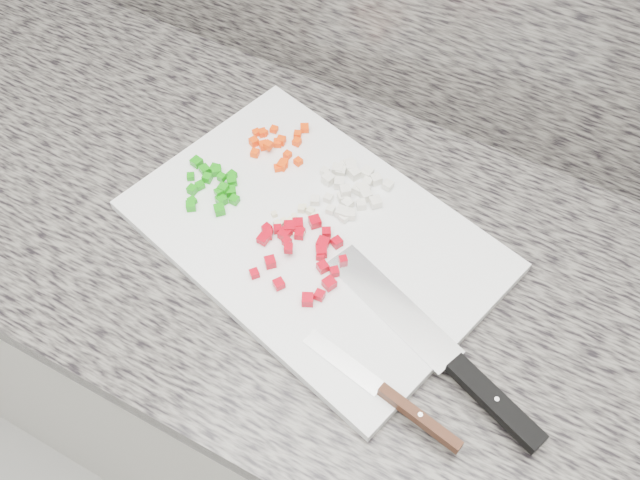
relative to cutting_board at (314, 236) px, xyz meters
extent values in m
cube|color=silver|center=(0.10, 0.00, -0.48)|extent=(3.92, 0.62, 0.86)
cube|color=#615E56|center=(0.10, 0.00, -0.03)|extent=(3.96, 0.64, 0.04)
cube|color=white|center=(0.00, 0.00, 0.00)|extent=(0.57, 0.45, 0.02)
cube|color=#FF3F05|center=(-0.16, 0.10, 0.01)|extent=(0.02, 0.02, 0.01)
cube|color=#FF3F05|center=(-0.12, 0.12, 0.01)|extent=(0.01, 0.01, 0.01)
cube|color=#FF3F05|center=(-0.13, 0.12, 0.01)|extent=(0.02, 0.02, 0.01)
cube|color=#FF3F05|center=(-0.17, 0.12, 0.01)|extent=(0.01, 0.01, 0.01)
cube|color=#FF3F05|center=(-0.16, 0.12, 0.01)|extent=(0.02, 0.02, 0.01)
cube|color=#FF3F05|center=(-0.10, 0.07, 0.01)|extent=(0.01, 0.01, 0.01)
cube|color=#FF3F05|center=(-0.11, 0.15, 0.01)|extent=(0.01, 0.01, 0.01)
cube|color=#FF3F05|center=(-0.10, 0.10, 0.01)|extent=(0.01, 0.01, 0.01)
cube|color=#FF3F05|center=(-0.10, 0.13, 0.01)|extent=(0.01, 0.01, 0.01)
cube|color=#FF3F05|center=(-0.13, 0.10, 0.02)|extent=(0.01, 0.01, 0.01)
cube|color=#FF3F05|center=(-0.14, 0.10, 0.01)|extent=(0.02, 0.02, 0.01)
cube|color=#FF3F05|center=(-0.11, 0.16, 0.01)|extent=(0.02, 0.02, 0.01)
cube|color=#FF3F05|center=(-0.15, 0.08, 0.01)|extent=(0.01, 0.01, 0.01)
cube|color=#FF3F05|center=(-0.10, 0.09, 0.01)|extent=(0.02, 0.02, 0.01)
cube|color=#FF3F05|center=(-0.10, 0.08, 0.01)|extent=(0.01, 0.01, 0.01)
cube|color=#FF3F05|center=(-0.08, 0.10, 0.01)|extent=(0.01, 0.01, 0.01)
cube|color=#FF3F05|center=(-0.15, 0.14, 0.01)|extent=(0.01, 0.01, 0.01)
cube|color=#FF3F05|center=(-0.16, 0.12, 0.01)|extent=(0.01, 0.01, 0.01)
cube|color=white|center=(0.05, 0.08, 0.02)|extent=(0.02, 0.02, 0.01)
cube|color=white|center=(0.02, 0.04, 0.02)|extent=(0.02, 0.02, 0.01)
cube|color=white|center=(-0.02, 0.05, 0.01)|extent=(0.02, 0.02, 0.01)
cube|color=white|center=(-0.02, 0.09, 0.02)|extent=(0.02, 0.02, 0.01)
cube|color=white|center=(0.03, 0.11, 0.01)|extent=(0.01, 0.01, 0.01)
cube|color=white|center=(-0.01, 0.06, 0.01)|extent=(0.01, 0.01, 0.01)
cube|color=white|center=(0.00, 0.04, 0.01)|extent=(0.01, 0.01, 0.01)
cube|color=white|center=(-0.03, 0.09, 0.01)|extent=(0.02, 0.02, 0.01)
cube|color=white|center=(0.04, 0.12, 0.02)|extent=(0.02, 0.02, 0.01)
cube|color=white|center=(-0.04, 0.10, 0.01)|extent=(0.01, 0.01, 0.01)
cube|color=white|center=(-0.02, 0.11, 0.02)|extent=(0.02, 0.02, 0.01)
cube|color=white|center=(0.00, 0.12, 0.02)|extent=(0.02, 0.02, 0.01)
cube|color=white|center=(-0.01, 0.09, 0.02)|extent=(0.02, 0.02, 0.01)
cube|color=white|center=(0.01, 0.07, 0.03)|extent=(0.02, 0.02, 0.01)
cube|color=white|center=(0.06, 0.12, 0.02)|extent=(0.02, 0.02, 0.01)
cube|color=white|center=(0.04, 0.09, 0.02)|extent=(0.02, 0.02, 0.01)
cube|color=white|center=(0.03, 0.05, 0.02)|extent=(0.02, 0.02, 0.01)
cube|color=white|center=(0.01, 0.07, 0.01)|extent=(0.02, 0.02, 0.01)
cube|color=white|center=(0.03, 0.04, 0.01)|extent=(0.01, 0.01, 0.01)
cube|color=white|center=(-0.01, 0.12, 0.02)|extent=(0.02, 0.02, 0.02)
cube|color=white|center=(0.02, 0.09, 0.02)|extent=(0.02, 0.02, 0.01)
cube|color=white|center=(0.02, 0.06, 0.02)|extent=(0.02, 0.02, 0.01)
cube|color=white|center=(0.03, 0.10, 0.02)|extent=(0.02, 0.02, 0.01)
cube|color=white|center=(-0.02, 0.11, 0.02)|extent=(0.02, 0.02, 0.01)
cube|color=white|center=(-0.01, 0.13, 0.02)|extent=(0.02, 0.02, 0.01)
cube|color=white|center=(-0.02, 0.12, 0.01)|extent=(0.01, 0.01, 0.01)
cube|color=white|center=(0.04, 0.07, 0.01)|extent=(0.02, 0.02, 0.01)
cube|color=white|center=(0.02, 0.13, 0.02)|extent=(0.02, 0.02, 0.01)
cube|color=#138E0C|center=(-0.21, 0.02, 0.02)|extent=(0.02, 0.02, 0.01)
cube|color=#138E0C|center=(-0.14, 0.00, 0.02)|extent=(0.02, 0.02, 0.01)
cube|color=#138E0C|center=(-0.13, -0.01, 0.01)|extent=(0.01, 0.01, 0.01)
cube|color=#138E0C|center=(-0.18, -0.01, 0.01)|extent=(0.02, 0.02, 0.01)
cube|color=#138E0C|center=(-0.15, 0.03, 0.01)|extent=(0.01, 0.01, 0.01)
cube|color=#138E0C|center=(-0.20, 0.02, 0.01)|extent=(0.02, 0.02, 0.01)
cube|color=#138E0C|center=(-0.13, -0.03, 0.02)|extent=(0.02, 0.02, 0.01)
cube|color=#138E0C|center=(-0.19, -0.02, 0.01)|extent=(0.01, 0.01, 0.01)
cube|color=#138E0C|center=(-0.18, 0.02, 0.02)|extent=(0.02, 0.02, 0.01)
cube|color=#138E0C|center=(-0.18, 0.03, 0.02)|extent=(0.02, 0.02, 0.01)
cube|color=#138E0C|center=(-0.21, 0.00, 0.01)|extent=(0.02, 0.02, 0.01)
cube|color=#138E0C|center=(-0.18, -0.04, 0.01)|extent=(0.01, 0.01, 0.01)
cube|color=#138E0C|center=(-0.15, -0.01, 0.02)|extent=(0.01, 0.01, 0.01)
cube|color=#138E0C|center=(-0.16, 0.01, 0.02)|extent=(0.01, 0.01, 0.01)
cube|color=#138E0C|center=(-0.18, 0.01, 0.01)|extent=(0.01, 0.01, 0.01)
cube|color=#138E0C|center=(-0.15, 0.00, 0.02)|extent=(0.01, 0.01, 0.01)
cube|color=#138E0C|center=(-0.15, 0.02, 0.02)|extent=(0.02, 0.02, 0.01)
cube|color=#138E0C|center=(-0.14, -0.02, 0.02)|extent=(0.02, 0.02, 0.01)
cube|color=#138E0C|center=(-0.17, -0.05, 0.01)|extent=(0.02, 0.02, 0.01)
cube|color=#B00213|center=(-0.05, -0.04, 0.02)|extent=(0.02, 0.02, 0.01)
cube|color=#B00213|center=(-0.05, -0.02, 0.01)|extent=(0.02, 0.02, 0.01)
cube|color=#B00213|center=(0.04, 0.00, 0.01)|extent=(0.02, 0.02, 0.01)
cube|color=#B00213|center=(-0.03, -0.08, 0.02)|extent=(0.02, 0.02, 0.01)
cube|color=#B00213|center=(-0.01, -0.05, 0.02)|extent=(0.02, 0.02, 0.01)
cube|color=#B00213|center=(0.05, -0.10, 0.02)|extent=(0.02, 0.02, 0.01)
cube|color=#B00213|center=(-0.01, 0.01, 0.02)|extent=(0.02, 0.02, 0.01)
cube|color=#B00213|center=(-0.05, -0.05, 0.02)|extent=(0.01, 0.01, 0.01)
cube|color=#B00213|center=(-0.02, 0.00, 0.02)|extent=(0.02, 0.02, 0.01)
cube|color=#B00213|center=(0.04, -0.05, 0.02)|extent=(0.02, 0.02, 0.01)
cube|color=#B00213|center=(-0.03, -0.01, 0.01)|extent=(0.01, 0.01, 0.01)
cube|color=#B00213|center=(0.03, -0.03, 0.01)|extent=(0.01, 0.01, 0.01)
cube|color=#B00213|center=(-0.03, -0.01, 0.02)|extent=(0.02, 0.02, 0.01)
cube|color=#B00213|center=(0.02, 0.00, 0.01)|extent=(0.02, 0.02, 0.01)
cube|color=#B00213|center=(-0.01, -0.02, 0.01)|extent=(0.02, 0.02, 0.01)
cube|color=#B00213|center=(-0.04, -0.10, 0.01)|extent=(0.02, 0.02, 0.01)
cube|color=#B00213|center=(0.06, -0.03, 0.01)|extent=(0.02, 0.02, 0.01)
cube|color=#B00213|center=(0.06, -0.09, 0.01)|extent=(0.01, 0.01, 0.01)
cube|color=#B00213|center=(-0.02, -0.04, 0.02)|extent=(0.01, 0.01, 0.01)
cube|color=#B00213|center=(-0.03, -0.02, 0.01)|extent=(0.01, 0.01, 0.01)
cube|color=#B00213|center=(0.03, -0.03, 0.02)|extent=(0.02, 0.02, 0.01)
cube|color=#B00213|center=(-0.03, -0.03, 0.02)|extent=(0.02, 0.02, 0.01)
cube|color=#B00213|center=(-0.06, -0.03, 0.01)|extent=(0.01, 0.01, 0.01)
cube|color=#B00213|center=(0.02, -0.02, 0.02)|extent=(0.02, 0.02, 0.01)
cube|color=#B00213|center=(0.00, -0.10, 0.02)|extent=(0.02, 0.02, 0.01)
cube|color=#B00213|center=(0.06, -0.05, 0.01)|extent=(0.02, 0.02, 0.01)
cube|color=#B00213|center=(-0.02, -0.01, 0.02)|extent=(0.02, 0.02, 0.01)
cube|color=#B00213|center=(0.06, -0.07, 0.02)|extent=(0.02, 0.02, 0.01)
cube|color=#EFE9B9|center=(-0.05, -0.01, 0.01)|extent=(0.01, 0.01, 0.01)
cube|color=#EFE9B9|center=(-0.03, 0.02, 0.01)|extent=(0.01, 0.01, 0.01)
cube|color=#EFE9B9|center=(-0.04, 0.01, 0.01)|extent=(0.01, 0.01, 0.01)
cube|color=#EFE9B9|center=(-0.01, -0.01, 0.01)|extent=(0.01, 0.01, 0.01)
cube|color=#EFE9B9|center=(-0.04, 0.00, 0.01)|extent=(0.01, 0.01, 0.01)
cube|color=#EFE9B9|center=(-0.05, -0.01, 0.01)|extent=(0.01, 0.01, 0.01)
cube|color=#EFE9B9|center=(-0.06, 0.00, 0.01)|extent=(0.01, 0.01, 0.01)
cube|color=#EFE9B9|center=(-0.03, 0.03, 0.01)|extent=(0.01, 0.01, 0.01)
cube|color=#EFE9B9|center=(-0.01, 0.02, 0.01)|extent=(0.01, 0.01, 0.01)
cube|color=#EFE9B9|center=(-0.02, 0.03, 0.01)|extent=(0.01, 0.01, 0.01)
cube|color=#EFE9B9|center=(-0.03, -0.02, 0.01)|extent=(0.01, 0.01, 0.01)
cube|color=#EFE9B9|center=(-0.05, -0.01, 0.01)|extent=(0.01, 0.01, 0.01)
cube|color=#EFE9B9|center=(-0.02, -0.02, 0.01)|extent=(0.01, 0.01, 0.01)
cube|color=silver|center=(0.15, -0.06, 0.01)|extent=(0.22, 0.12, 0.00)
cube|color=black|center=(0.31, -0.12, 0.02)|extent=(0.14, 0.07, 0.02)
cylinder|color=silver|center=(0.31, -0.12, 0.03)|extent=(0.01, 0.01, 0.00)
cube|color=silver|center=(0.13, -0.16, 0.01)|extent=(0.12, 0.05, 0.00)
cube|color=#412010|center=(0.24, -0.18, 0.02)|extent=(0.11, 0.04, 0.02)
cylinder|color=silver|center=(0.24, -0.18, 0.03)|extent=(0.01, 0.01, 0.00)
camera|label=1|loc=(0.28, -0.50, 0.82)|focal=40.00mm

